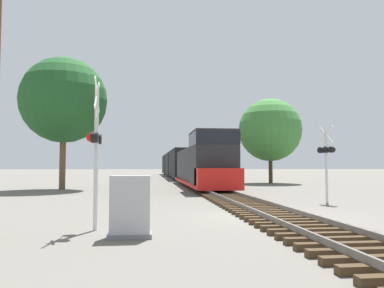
% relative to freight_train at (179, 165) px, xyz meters
% --- Properties ---
extents(ground_plane, '(400.00, 400.00, 0.00)m').
position_rel_freight_train_xyz_m(ground_plane, '(0.00, -40.49, -2.00)').
color(ground_plane, '#666059').
extents(rail_track_bed, '(2.60, 160.00, 0.31)m').
position_rel_freight_train_xyz_m(rail_track_bed, '(0.00, -40.49, -1.87)').
color(rail_track_bed, '#42301E').
rests_on(rail_track_bed, ground).
extents(freight_train, '(2.91, 61.87, 4.22)m').
position_rel_freight_train_xyz_m(freight_train, '(0.00, 0.00, 0.00)').
color(freight_train, '#232326').
rests_on(freight_train, ground).
extents(crossing_signal_near, '(0.32, 1.00, 4.31)m').
position_rel_freight_train_xyz_m(crossing_signal_near, '(-5.92, -42.49, 0.45)').
color(crossing_signal_near, silver).
rests_on(crossing_signal_near, ground).
extents(crossing_signal_far, '(0.58, 1.00, 3.78)m').
position_rel_freight_train_xyz_m(crossing_signal_far, '(4.26, -35.95, 0.38)').
color(crossing_signal_far, silver).
rests_on(crossing_signal_far, ground).
extents(relay_cabinet, '(1.10, 0.63, 1.57)m').
position_rel_freight_train_xyz_m(relay_cabinet, '(-4.87, -43.69, -1.23)').
color(relay_cabinet, slate).
rests_on(relay_cabinet, ground).
extents(tree_far_right, '(6.66, 6.66, 10.26)m').
position_rel_freight_train_xyz_m(tree_far_right, '(-11.00, -23.55, 4.91)').
color(tree_far_right, brown).
rests_on(tree_far_right, ground).
extents(tree_mid_background, '(6.61, 6.61, 8.93)m').
position_rel_freight_train_xyz_m(tree_mid_background, '(8.35, -15.25, 3.61)').
color(tree_mid_background, '#473521').
rests_on(tree_mid_background, ground).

